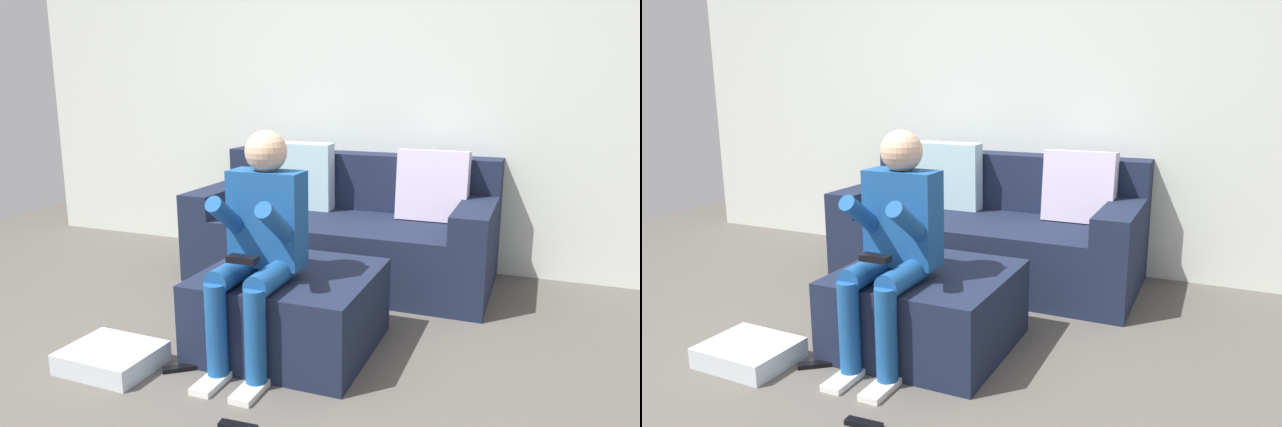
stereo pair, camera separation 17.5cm
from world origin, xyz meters
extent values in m
plane|color=#544F49|center=(0.00, 0.00, 0.00)|extent=(7.34, 7.34, 0.00)
cube|color=silver|center=(0.00, 2.33, 1.35)|extent=(5.64, 0.10, 2.70)
cube|color=#192138|center=(0.09, 1.81, 0.22)|extent=(2.01, 0.94, 0.43)
cube|color=#192138|center=(0.09, 2.17, 0.63)|extent=(2.01, 0.23, 0.40)
cube|color=#192138|center=(-0.81, 1.81, 0.51)|extent=(0.22, 0.94, 0.17)
cube|color=#192138|center=(0.98, 1.81, 0.51)|extent=(0.22, 0.94, 0.17)
cube|color=beige|center=(-0.42, 1.99, 0.62)|extent=(0.37, 0.13, 0.38)
cube|color=silver|center=(-0.29, 1.98, 0.67)|extent=(0.48, 0.15, 0.48)
cube|color=silver|center=(0.67, 1.97, 0.66)|extent=(0.46, 0.19, 0.47)
cube|color=#192138|center=(0.20, 0.69, 0.20)|extent=(0.83, 0.79, 0.41)
cube|color=#194C8C|center=(0.13, 0.59, 0.70)|extent=(0.36, 0.17, 0.46)
sphere|color=#D8AD8C|center=(0.13, 0.59, 1.02)|extent=(0.20, 0.20, 0.20)
cylinder|color=#194C8C|center=(0.03, 0.42, 0.46)|extent=(0.12, 0.34, 0.12)
cylinder|color=#194C8C|center=(0.03, 0.25, 0.25)|extent=(0.10, 0.10, 0.43)
cube|color=white|center=(0.03, 0.19, 0.01)|extent=(0.10, 0.22, 0.03)
cylinder|color=#194C8C|center=(0.00, 0.46, 0.71)|extent=(0.08, 0.34, 0.27)
cylinder|color=#194C8C|center=(0.23, 0.42, 0.46)|extent=(0.12, 0.34, 0.12)
cylinder|color=#194C8C|center=(0.23, 0.25, 0.25)|extent=(0.10, 0.10, 0.43)
cube|color=white|center=(0.23, 0.19, 0.01)|extent=(0.10, 0.22, 0.03)
cylinder|color=#194C8C|center=(0.26, 0.45, 0.70)|extent=(0.08, 0.37, 0.29)
cube|color=black|center=(0.13, 0.33, 0.56)|extent=(0.14, 0.06, 0.03)
cube|color=silver|center=(-0.50, 0.17, 0.05)|extent=(0.44, 0.36, 0.10)
cube|color=black|center=(0.31, -0.06, 0.01)|extent=(0.16, 0.05, 0.02)
cube|color=black|center=(-0.17, 0.27, 0.01)|extent=(0.18, 0.15, 0.02)
camera|label=1|loc=(1.36, -1.87, 1.34)|focal=32.92mm
camera|label=2|loc=(1.52, -1.80, 1.34)|focal=32.92mm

